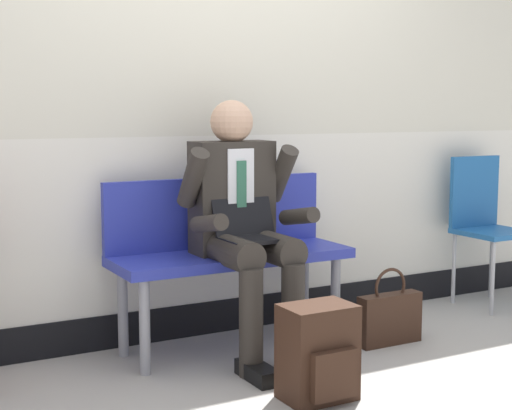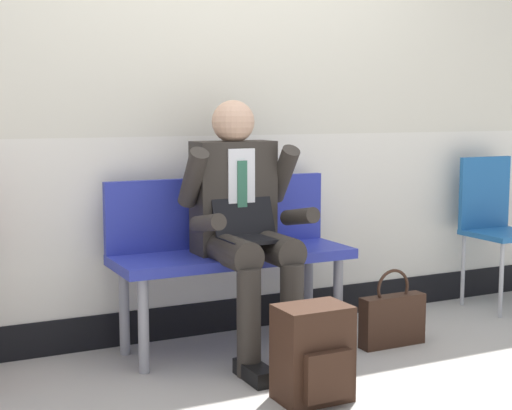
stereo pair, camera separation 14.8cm
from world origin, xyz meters
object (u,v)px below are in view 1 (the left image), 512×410
at_px(backpack, 319,353).
at_px(handbag, 390,317).
at_px(person_seated, 244,221).
at_px(bench_with_person, 226,245).
at_px(folding_chair, 484,216).

relative_size(backpack, handbag, 1.01).
relative_size(person_seated, handbag, 3.13).
bearing_deg(bench_with_person, backpack, -89.88).
relative_size(handbag, folding_chair, 0.44).
distance_m(bench_with_person, handbag, 0.92).
bearing_deg(handbag, bench_with_person, 152.21).
relative_size(bench_with_person, folding_chair, 1.32).
bearing_deg(bench_with_person, person_seated, -90.00).
bearing_deg(backpack, folding_chair, 25.52).
height_order(bench_with_person, backpack, bench_with_person).
xyz_separation_m(backpack, folding_chair, (1.77, 0.85, 0.35)).
bearing_deg(folding_chair, bench_with_person, -179.95).
bearing_deg(person_seated, folding_chair, 6.24).
height_order(handbag, folding_chair, folding_chair).
height_order(person_seated, backpack, person_seated).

